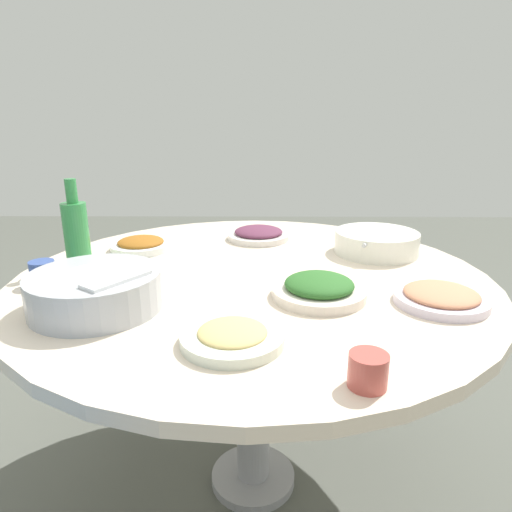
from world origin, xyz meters
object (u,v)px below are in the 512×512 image
round_dining_table (253,300)px  rice_bowl (96,290)px  dish_shrimp (441,297)px  tea_cup_near (43,273)px  dish_eggplant (259,234)px  green_bottle (76,234)px  dish_noodles (232,336)px  soup_bowl (376,243)px  tea_cup_far (368,370)px  dish_stirfry (141,244)px  dish_greens (319,288)px

round_dining_table → rice_bowl: rice_bowl is taller
dish_shrimp → tea_cup_near: tea_cup_near is taller
dish_eggplant → green_bottle: 0.62m
dish_noodles → tea_cup_near: size_ratio=3.17×
soup_bowl → green_bottle: bearing=100.2°
green_bottle → tea_cup_far: 0.92m
soup_bowl → dish_stirfry: bearing=87.9°
round_dining_table → soup_bowl: (0.20, -0.40, 0.11)m
tea_cup_far → rice_bowl: bearing=60.9°
dish_greens → dish_stirfry: bearing=53.4°
dish_noodles → soup_bowl: bearing=-35.2°
dish_greens → tea_cup_far: 0.38m
dish_noodles → dish_shrimp: 0.52m
dish_eggplant → tea_cup_near: (-0.46, 0.56, 0.01)m
rice_bowl → soup_bowl: 0.87m
soup_bowl → dish_eggplant: bearing=66.6°
soup_bowl → dish_shrimp: size_ratio=1.21×
dish_eggplant → tea_cup_far: (-0.92, -0.18, 0.01)m
round_dining_table → tea_cup_near: size_ratio=20.12×
soup_bowl → dish_greens: bearing=148.3°
dish_stirfry → dish_shrimp: (-0.44, -0.82, -0.00)m
rice_bowl → dish_stirfry: bearing=2.1°
round_dining_table → soup_bowl: soup_bowl is taller
dish_eggplant → rice_bowl: bearing=148.6°
dish_noodles → dish_shrimp: (0.20, -0.48, 0.00)m
rice_bowl → dish_eggplant: rice_bowl is taller
dish_eggplant → dish_greens: dish_greens is taller
dish_eggplant → tea_cup_far: tea_cup_far is taller
dish_noodles → dish_shrimp: size_ratio=0.95×
soup_bowl → round_dining_table: bearing=116.8°
rice_bowl → soup_bowl: bearing=-59.5°
soup_bowl → tea_cup_near: soup_bowl is taller
round_dining_table → dish_noodles: bearing=175.4°
dish_eggplant → soup_bowl: bearing=-113.4°
dish_shrimp → tea_cup_far: size_ratio=3.29×
rice_bowl → tea_cup_far: 0.64m
dish_stirfry → tea_cup_far: bearing=-143.8°
dish_stirfry → green_bottle: 0.25m
dish_greens → dish_shrimp: 0.29m
soup_bowl → dish_eggplant: soup_bowl is taller
soup_bowl → dish_greens: size_ratio=1.14×
rice_bowl → tea_cup_near: bearing=52.1°
dish_greens → dish_shrimp: bearing=-97.6°
green_bottle → tea_cup_far: size_ratio=3.94×
dish_noodles → green_bottle: bearing=46.6°
soup_bowl → dish_shrimp: (-0.41, -0.05, -0.02)m
green_bottle → rice_bowl: bearing=-152.6°
rice_bowl → dish_shrimp: 0.81m
dish_greens → dish_noodles: dish_greens is taller
dish_stirfry → dish_noodles: bearing=-151.8°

